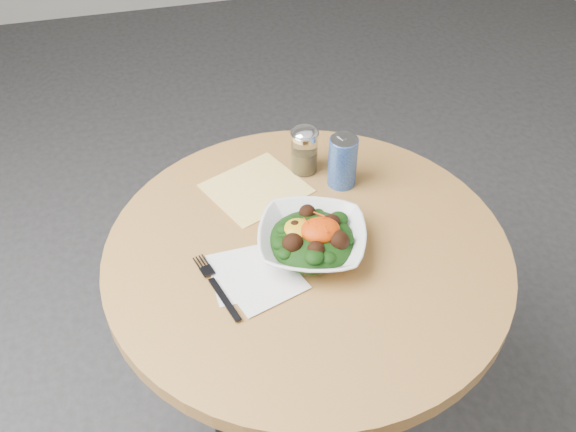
# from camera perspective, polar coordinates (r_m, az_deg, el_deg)

# --- Properties ---
(ground) EXTENTS (6.00, 6.00, 0.00)m
(ground) POSITION_cam_1_polar(r_m,az_deg,el_deg) (2.02, 1.28, -17.94)
(ground) COLOR #2B2B2E
(ground) RESTS_ON ground
(table) EXTENTS (0.90, 0.90, 0.75)m
(table) POSITION_cam_1_polar(r_m,az_deg,el_deg) (1.56, 1.59, -7.88)
(table) COLOR black
(table) RESTS_ON ground
(cloth_napkin) EXTENTS (0.28, 0.27, 0.00)m
(cloth_napkin) POSITION_cam_1_polar(r_m,az_deg,el_deg) (1.57, -2.85, 2.48)
(cloth_napkin) COLOR #F9B70D
(cloth_napkin) RESTS_ON table
(paper_napkins) EXTENTS (0.20, 0.20, 0.00)m
(paper_napkins) POSITION_cam_1_polar(r_m,az_deg,el_deg) (1.36, -3.00, -5.36)
(paper_napkins) COLOR silver
(paper_napkins) RESTS_ON table
(salad_bowl) EXTENTS (0.30, 0.30, 0.09)m
(salad_bowl) POSITION_cam_1_polar(r_m,az_deg,el_deg) (1.39, 2.15, -2.07)
(salad_bowl) COLOR white
(salad_bowl) RESTS_ON table
(fork) EXTENTS (0.07, 0.20, 0.00)m
(fork) POSITION_cam_1_polar(r_m,az_deg,el_deg) (1.34, -6.46, -6.11)
(fork) COLOR black
(fork) RESTS_ON table
(spice_shaker) EXTENTS (0.07, 0.07, 0.13)m
(spice_shaker) POSITION_cam_1_polar(r_m,az_deg,el_deg) (1.59, 1.46, 5.88)
(spice_shaker) COLOR silver
(spice_shaker) RESTS_ON table
(beverage_can) EXTENTS (0.07, 0.07, 0.13)m
(beverage_can) POSITION_cam_1_polar(r_m,az_deg,el_deg) (1.55, 4.88, 4.87)
(beverage_can) COLOR #0D1E94
(beverage_can) RESTS_ON table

